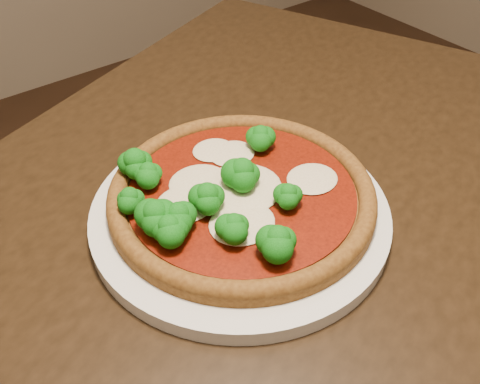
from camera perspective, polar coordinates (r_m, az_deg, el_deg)
dining_table at (r=0.63m, az=1.84°, el=-14.41°), size 1.47×1.24×0.75m
plate at (r=0.60m, az=-0.00°, el=-2.22°), size 0.33×0.33×0.02m
pizza at (r=0.59m, az=-0.59°, el=-0.16°), size 0.30×0.30×0.06m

